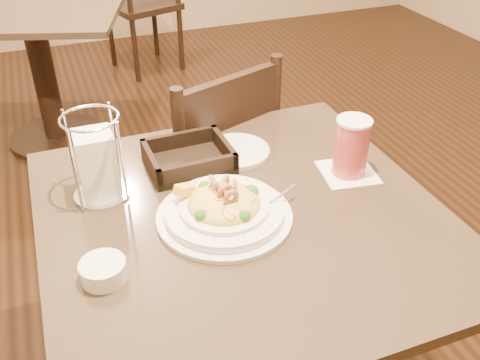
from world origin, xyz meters
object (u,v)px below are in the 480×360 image
object	(u,v)px
background_table	(39,51)
napkin_caddy	(97,163)
dining_chair_far	(145,0)
side_plate	(236,151)
drink_glass	(351,147)
pasta_bowl	(224,208)
dining_chair_near	(206,180)
main_table	(243,289)
bread_basket	(189,159)
butter_ramekin	(103,271)

from	to	relation	value
background_table	napkin_caddy	distance (m)	1.79
dining_chair_far	side_plate	xyz separation A→B (m)	(-0.28, -2.50, 0.27)
drink_glass	napkin_caddy	world-z (taller)	napkin_caddy
dining_chair_far	drink_glass	bearing A→B (deg)	72.21
background_table	drink_glass	distance (m)	2.03
pasta_bowl	drink_glass	xyz separation A→B (m)	(0.36, 0.06, 0.05)
dining_chair_near	pasta_bowl	size ratio (longest dim) A/B	2.77
main_table	bread_basket	distance (m)	0.36
pasta_bowl	butter_ramekin	world-z (taller)	pasta_bowl
bread_basket	butter_ramekin	size ratio (longest dim) A/B	2.36
dining_chair_near	butter_ramekin	bearing A→B (deg)	37.61
drink_glass	side_plate	size ratio (longest dim) A/B	0.84
dining_chair_far	pasta_bowl	distance (m)	2.80
main_table	dining_chair_near	distance (m)	0.54
background_table	butter_ramekin	xyz separation A→B (m)	(0.05, -2.04, 0.26)
background_table	main_table	bearing A→B (deg)	-79.00
butter_ramekin	dining_chair_near	bearing A→B (deg)	57.40
dining_chair_far	side_plate	size ratio (longest dim) A/B	5.13
dining_chair_near	dining_chair_far	world-z (taller)	same
side_plate	butter_ramekin	bearing A→B (deg)	-139.09
side_plate	main_table	bearing A→B (deg)	-107.02
dining_chair_far	napkin_caddy	xyz separation A→B (m)	(-0.64, -2.57, 0.35)
bread_basket	butter_ramekin	xyz separation A→B (m)	(-0.27, -0.33, -0.00)
pasta_bowl	bread_basket	bearing A→B (deg)	92.96
dining_chair_far	bread_basket	distance (m)	2.57
dining_chair_near	side_plate	bearing A→B (deg)	71.13
main_table	drink_glass	bearing A→B (deg)	11.47
drink_glass	side_plate	distance (m)	0.31
pasta_bowl	drink_glass	bearing A→B (deg)	10.23
dining_chair_near	butter_ramekin	size ratio (longest dim) A/B	10.24
pasta_bowl	napkin_caddy	size ratio (longest dim) A/B	1.59
dining_chair_far	pasta_bowl	xyz separation A→B (m)	(-0.40, -2.76, 0.29)
main_table	dining_chair_far	xyz separation A→B (m)	(0.36, 2.76, -0.02)
main_table	side_plate	bearing A→B (deg)	72.98
side_plate	napkin_caddy	bearing A→B (deg)	-169.49
bread_basket	main_table	bearing A→B (deg)	-76.26
napkin_caddy	main_table	bearing A→B (deg)	-33.19
main_table	butter_ramekin	xyz separation A→B (m)	(-0.33, -0.10, 0.26)
background_table	napkin_caddy	size ratio (longest dim) A/B	5.35
pasta_bowl	drink_glass	size ratio (longest dim) A/B	2.20
pasta_bowl	butter_ramekin	size ratio (longest dim) A/B	3.70
drink_glass	dining_chair_far	bearing A→B (deg)	89.02
dining_chair_near	bread_basket	size ratio (longest dim) A/B	4.35
pasta_bowl	side_plate	world-z (taller)	pasta_bowl
pasta_bowl	napkin_caddy	bearing A→B (deg)	141.94
dining_chair_far	drink_glass	xyz separation A→B (m)	(-0.05, -2.69, 0.34)
bread_basket	drink_glass	bearing A→B (deg)	-25.42
main_table	dining_chair_far	bearing A→B (deg)	82.64
main_table	background_table	size ratio (longest dim) A/B	0.79
background_table	side_plate	size ratio (longest dim) A/B	6.25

